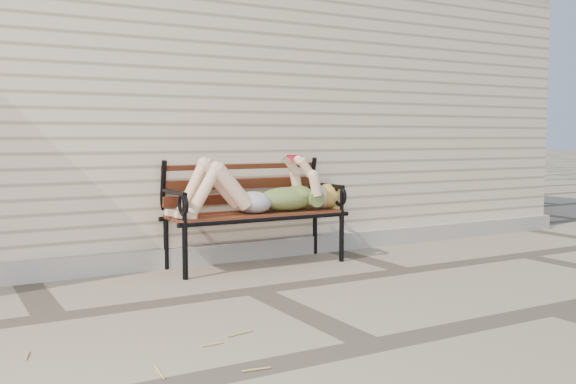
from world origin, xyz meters
TOP-DOWN VIEW (x-y plane):
  - ground at (0.00, 0.00)m, footprint 80.00×80.00m
  - house_wall at (0.00, 3.00)m, footprint 8.00×4.00m
  - foundation_strip at (0.00, 0.97)m, footprint 8.00×0.10m
  - garden_bench at (0.38, 0.82)m, footprint 1.49×0.59m
  - reading_woman at (0.39, 0.71)m, footprint 1.40×0.32m

SIDE VIEW (x-z plane):
  - ground at x=0.00m, z-range 0.00..0.00m
  - foundation_strip at x=0.00m, z-range 0.00..0.15m
  - garden_bench at x=0.38m, z-range 0.06..1.02m
  - reading_woman at x=0.39m, z-range 0.35..0.79m
  - house_wall at x=0.00m, z-range 0.00..3.00m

